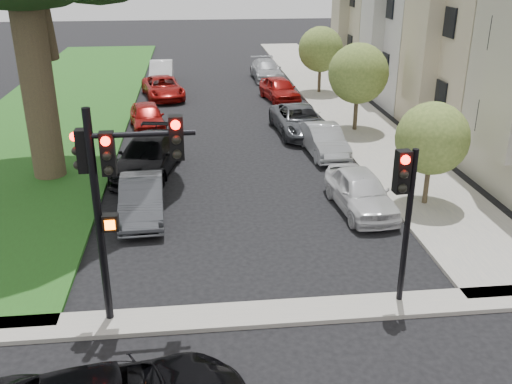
{
  "coord_description": "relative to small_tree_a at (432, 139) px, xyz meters",
  "views": [
    {
      "loc": [
        -1.6,
        -9.45,
        8.08
      ],
      "look_at": [
        0.0,
        5.0,
        2.0
      ],
      "focal_mm": 40.0,
      "sensor_mm": 36.0,
      "label": 1
    }
  ],
  "objects": [
    {
      "name": "ground",
      "position": [
        -6.2,
        -7.89,
        -2.43
      ],
      "size": [
        140.0,
        140.0,
        0.0
      ],
      "primitive_type": "plane",
      "color": "black",
      "rests_on": "ground"
    },
    {
      "name": "grass_strip",
      "position": [
        -15.2,
        16.11,
        -2.37
      ],
      "size": [
        8.0,
        44.0,
        0.12
      ],
      "primitive_type": "cube",
      "color": "#224D19",
      "rests_on": "ground"
    },
    {
      "name": "sidewalk_right",
      "position": [
        0.55,
        16.11,
        -2.37
      ],
      "size": [
        3.5,
        44.0,
        0.12
      ],
      "primitive_type": "cube",
      "color": "gray",
      "rests_on": "ground"
    },
    {
      "name": "sidewalk_cross",
      "position": [
        -6.2,
        -5.89,
        -2.37
      ],
      "size": [
        60.0,
        1.0,
        0.12
      ],
      "primitive_type": "cube",
      "color": "gray",
      "rests_on": "ground"
    },
    {
      "name": "small_tree_a",
      "position": [
        0.0,
        0.0,
        0.0
      ],
      "size": [
        2.44,
        2.44,
        3.66
      ],
      "color": "#372D25",
      "rests_on": "ground"
    },
    {
      "name": "small_tree_b",
      "position": [
        0.0,
        9.02,
        0.42
      ],
      "size": [
        2.86,
        2.86,
        4.29
      ],
      "color": "#372D25",
      "rests_on": "ground"
    },
    {
      "name": "small_tree_c",
      "position": [
        0.0,
        17.32,
        0.29
      ],
      "size": [
        2.73,
        2.73,
        4.1
      ],
      "color": "#372D25",
      "rests_on": "ground"
    },
    {
      "name": "traffic_signal_main",
      "position": [
        -9.59,
        -5.66,
        1.15
      ],
      "size": [
        2.53,
        0.65,
        5.2
      ],
      "color": "black",
      "rests_on": "ground"
    },
    {
      "name": "traffic_signal_secondary",
      "position": [
        -3.05,
        -5.7,
        0.4
      ],
      "size": [
        0.52,
        0.42,
        4.06
      ],
      "color": "black",
      "rests_on": "ground"
    },
    {
      "name": "car_parked_0",
      "position": [
        -2.34,
        -0.11,
        -1.75
      ],
      "size": [
        1.9,
        4.13,
        1.37
      ],
      "primitive_type": "imported",
      "rotation": [
        0.0,
        0.0,
        0.07
      ],
      "color": "silver",
      "rests_on": "ground"
    },
    {
      "name": "car_parked_1",
      "position": [
        -2.29,
        5.76,
        -1.79
      ],
      "size": [
        1.59,
        3.99,
        1.29
      ],
      "primitive_type": "imported",
      "rotation": [
        0.0,
        0.0,
        0.06
      ],
      "color": "#999BA0",
      "rests_on": "ground"
    },
    {
      "name": "car_parked_2",
      "position": [
        -2.76,
        8.94,
        -1.76
      ],
      "size": [
        2.56,
        4.98,
        1.35
      ],
      "primitive_type": "imported",
      "rotation": [
        0.0,
        0.0,
        0.07
      ],
      "color": "#3F4247",
      "rests_on": "ground"
    },
    {
      "name": "car_parked_3",
      "position": [
        -2.72,
        15.77,
        -1.74
      ],
      "size": [
        2.31,
        4.29,
        1.39
      ],
      "primitive_type": "imported",
      "rotation": [
        0.0,
        0.0,
        0.17
      ],
      "color": "maroon",
      "rests_on": "ground"
    },
    {
      "name": "car_parked_4",
      "position": [
        -2.72,
        21.94,
        -1.76
      ],
      "size": [
        2.04,
        4.7,
        1.35
      ],
      "primitive_type": "imported",
      "rotation": [
        0.0,
        0.0,
        0.03
      ],
      "color": "#999BA0",
      "rests_on": "ground"
    },
    {
      "name": "car_parked_5",
      "position": [
        -9.64,
        0.16,
        -1.78
      ],
      "size": [
        1.58,
        4.05,
        1.31
      ],
      "primitive_type": "imported",
      "rotation": [
        0.0,
        0.0,
        0.05
      ],
      "color": "#3F4247",
      "rests_on": "ground"
    },
    {
      "name": "car_parked_6",
      "position": [
        -9.69,
        4.3,
        -1.7
      ],
      "size": [
        3.01,
        5.35,
        1.46
      ],
      "primitive_type": "imported",
      "rotation": [
        0.0,
        0.0,
        -0.2
      ],
      "color": "black",
      "rests_on": "ground"
    },
    {
      "name": "car_parked_7",
      "position": [
        -10.13,
        10.47,
        -1.77
      ],
      "size": [
        2.18,
        4.08,
        1.32
      ],
      "primitive_type": "imported",
      "rotation": [
        0.0,
        0.0,
        0.17
      ],
      "color": "maroon",
      "rests_on": "ground"
    },
    {
      "name": "car_parked_8",
      "position": [
        -9.62,
        17.22,
        -1.79
      ],
      "size": [
        2.98,
        4.92,
        1.28
      ],
      "primitive_type": "imported",
      "rotation": [
        0.0,
        0.0,
        0.2
      ],
      "color": "maroon",
      "rests_on": "ground"
    },
    {
      "name": "car_parked_9",
      "position": [
        -9.9,
        21.87,
        -1.72
      ],
      "size": [
        1.55,
        4.34,
        1.43
      ],
      "primitive_type": "imported",
      "rotation": [
        0.0,
        0.0,
        0.01
      ],
      "color": "silver",
      "rests_on": "ground"
    }
  ]
}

